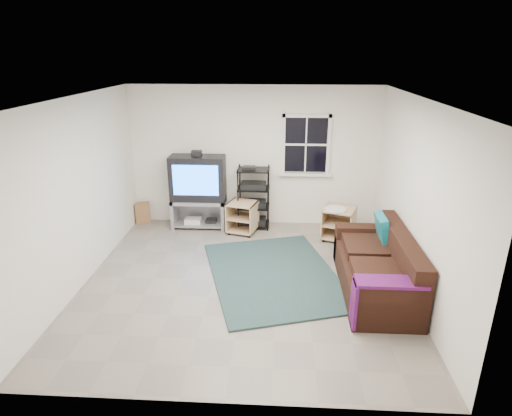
# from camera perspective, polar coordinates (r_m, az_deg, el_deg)

# --- Properties ---
(room) EXTENTS (4.60, 4.62, 4.60)m
(room) POSITION_cam_1_polar(r_m,az_deg,el_deg) (7.92, 6.65, 7.86)
(room) COLOR gray
(room) RESTS_ON ground
(tv_unit) EXTENTS (1.00, 0.50, 1.47)m
(tv_unit) POSITION_cam_1_polar(r_m,az_deg,el_deg) (7.99, -7.72, 2.96)
(tv_unit) COLOR gray
(tv_unit) RESTS_ON ground
(av_rack) EXTENTS (0.59, 0.43, 1.17)m
(av_rack) POSITION_cam_1_polar(r_m,az_deg,el_deg) (7.99, -0.32, 0.90)
(av_rack) COLOR black
(av_rack) RESTS_ON ground
(side_table_left) EXTENTS (0.60, 0.60, 0.58)m
(side_table_left) POSITION_cam_1_polar(r_m,az_deg,el_deg) (7.86, -1.72, -1.03)
(side_table_left) COLOR tan
(side_table_left) RESTS_ON ground
(side_table_right) EXTENTS (0.67, 0.67, 0.61)m
(side_table_right) POSITION_cam_1_polar(r_m,az_deg,el_deg) (7.68, 10.99, -1.69)
(side_table_right) COLOR tan
(side_table_right) RESTS_ON ground
(sofa) EXTENTS (0.89, 2.01, 0.92)m
(sofa) POSITION_cam_1_polar(r_m,az_deg,el_deg) (6.18, 15.98, -7.91)
(sofa) COLOR black
(sofa) RESTS_ON ground
(shag_rug) EXTENTS (2.41, 2.86, 0.03)m
(shag_rug) POSITION_cam_1_polar(r_m,az_deg,el_deg) (6.48, 2.39, -8.82)
(shag_rug) COLOR black
(shag_rug) RESTS_ON ground
(paper_bag) EXTENTS (0.31, 0.25, 0.39)m
(paper_bag) POSITION_cam_1_polar(r_m,az_deg,el_deg) (8.60, -14.87, -0.61)
(paper_bag) COLOR #996944
(paper_bag) RESTS_ON ground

